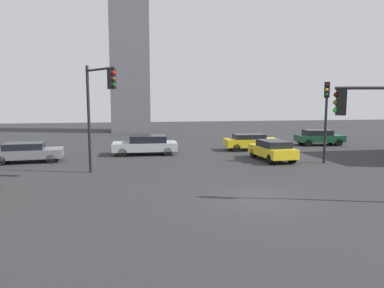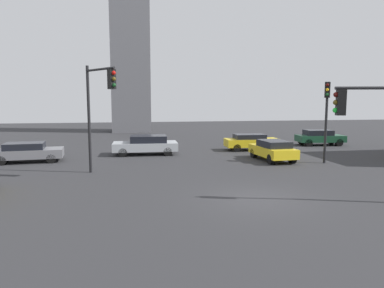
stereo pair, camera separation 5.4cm
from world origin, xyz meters
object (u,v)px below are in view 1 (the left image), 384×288
Objects in this scene: car_0 at (272,150)px; car_6 at (319,137)px; car_4 at (146,145)px; car_5 at (251,141)px; traffic_light_1 at (326,107)px; traffic_light_0 at (99,99)px; car_1 at (27,152)px.

car_6 is at bearing -50.06° from car_0.
car_5 is at bearing -172.52° from car_4.
car_4 is at bearing -81.73° from traffic_light_1.
traffic_light_0 is 21.39m from car_6.
traffic_light_1 reaches higher than car_1.
traffic_light_0 is 1.44× the size of car_0.
car_0 is 10.33m from car_6.
car_4 is at bearing 123.47° from traffic_light_0.
car_1 is 1.04× the size of car_6.
traffic_light_1 is 12.96m from car_4.
car_6 reaches higher than car_5.
traffic_light_0 is at bearing 70.78° from car_4.
traffic_light_0 is 8.40m from car_4.
car_6 is (4.62, 8.61, -2.89)m from traffic_light_1.
car_1 is at bearing -65.61° from traffic_light_1.
car_6 is at bearing 17.73° from car_5.
car_5 is at bearing 89.72° from traffic_light_0.
car_4 reaches higher than car_5.
car_0 is at bearing -130.94° from car_6.
traffic_light_1 reaches higher than car_4.
car_1 is 8.12m from car_4.
car_1 is 24.19m from car_6.
car_4 reaches higher than car_0.
traffic_light_0 reaches higher than car_0.
car_0 is at bearing 154.77° from car_4.
traffic_light_1 is at bearing -112.35° from car_6.
traffic_light_0 is 8.02m from car_1.
car_0 is 0.96× the size of car_6.
traffic_light_0 is at bearing -146.03° from car_6.
car_1 is at bearing -170.64° from traffic_light_0.
car_6 is (18.62, 9.95, -3.40)m from traffic_light_0.
car_4 is (-8.31, 4.28, 0.02)m from car_0.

